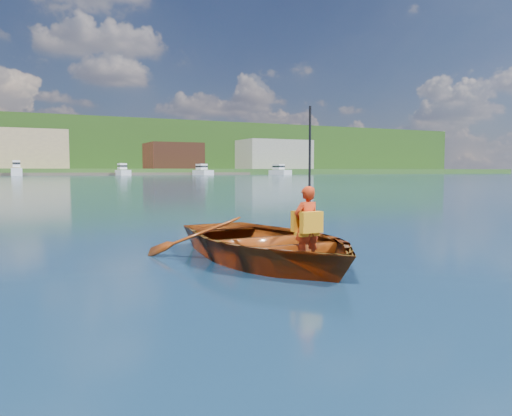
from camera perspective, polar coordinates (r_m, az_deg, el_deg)
ground at (r=7.73m, az=10.81°, el=-6.41°), size 600.00×600.00×0.00m
rowboat at (r=7.89m, az=1.16°, el=-3.98°), size 3.29×4.43×0.88m
child_paddler at (r=7.17m, az=5.82°, el=-1.80°), size 0.42×0.36×2.26m
shoreline at (r=242.93m, az=-24.61°, el=6.02°), size 400.00×140.00×22.00m
dock at (r=154.78m, az=-20.30°, el=3.66°), size 159.90×14.99×0.80m
waterfront_buildings at (r=171.26m, az=-26.76°, el=5.96°), size 202.00×16.00×14.00m
marina_yachts at (r=149.83m, az=-21.39°, el=3.97°), size 141.89×12.03×4.39m
hillside_trees at (r=236.74m, az=-23.72°, el=7.58°), size 283.81×83.91×24.24m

